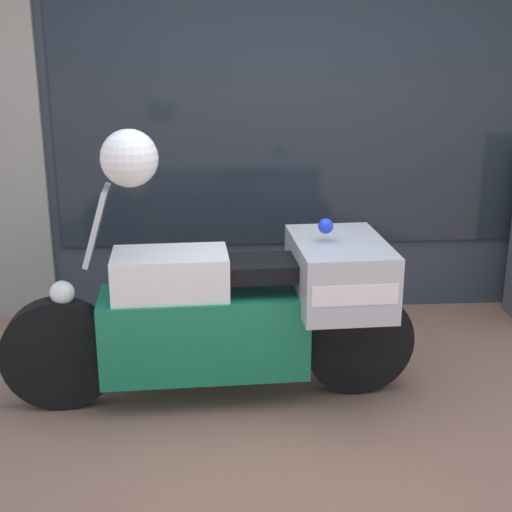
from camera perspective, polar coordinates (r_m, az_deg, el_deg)
ground_plane at (r=4.12m, az=3.56°, el=-13.41°), size 60.00×60.00×0.00m
shop_building at (r=5.52m, az=-2.75°, el=13.76°), size 5.06×0.55×3.51m
window_display at (r=5.83m, az=4.51°, el=1.20°), size 3.77×0.30×2.06m
paramedic_motorcycle at (r=4.19m, az=-1.11°, el=-4.22°), size 2.44×0.82×1.31m
white_helmet at (r=3.94m, az=-10.10°, el=7.71°), size 0.32×0.32×0.32m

